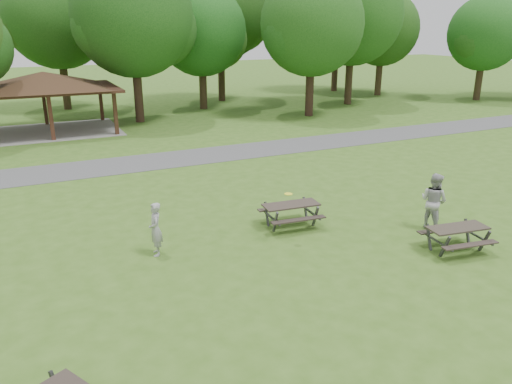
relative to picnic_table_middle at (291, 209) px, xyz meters
name	(u,v)px	position (x,y,z in m)	size (l,w,h in m)	color
ground	(288,289)	(-2.17, -3.71, -0.60)	(160.00, 160.00, 0.00)	#38611B
asphalt_path	(152,162)	(-2.17, 10.29, -0.59)	(120.00, 3.20, 0.02)	#494A4C
pavilion	(44,83)	(-6.17, 20.29, 2.46)	(8.60, 7.01, 3.76)	#332012
tree_row_e	(134,20)	(-0.07, 21.31, 6.18)	(8.40, 8.00, 11.02)	black
tree_row_f	(202,33)	(5.92, 24.81, 5.24)	(7.35, 7.00, 9.55)	#2E2014
tree_row_g	(313,27)	(11.92, 18.31, 5.72)	(7.77, 7.40, 10.25)	black
tree_row_h	(353,18)	(17.93, 21.81, 6.42)	(8.61, 8.20, 11.37)	black
tree_row_i	(383,31)	(23.92, 25.31, 5.31)	(7.14, 6.80, 9.52)	#322316
tree_row_j	(485,36)	(29.91, 18.81, 4.96)	(6.72, 6.40, 8.96)	black
tree_deep_b	(59,19)	(-4.07, 29.31, 6.28)	(8.40, 8.00, 11.13)	#322416
tree_deep_c	(221,13)	(8.94, 28.31, 6.84)	(8.82, 8.40, 11.90)	black
tree_deep_d	(338,19)	(21.93, 29.81, 6.42)	(8.40, 8.00, 11.27)	#301F15
picnic_table_middle	(291,209)	(0.00, 0.00, 0.00)	(2.02, 1.68, 0.82)	#2F2722
picnic_table_far	(457,233)	(3.56, -3.84, -0.02)	(2.01, 1.70, 0.79)	#2F2922
frisbee_in_flight	(288,194)	(-0.73, -1.10, 0.99)	(0.31, 0.31, 0.02)	#FCF327
frisbee_thrower	(156,229)	(-4.68, -0.22, 0.21)	(0.59, 0.39, 1.62)	#999A9C
frisbee_catcher	(434,201)	(4.18, -2.19, 0.35)	(0.93, 0.73, 1.92)	#ABABAE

